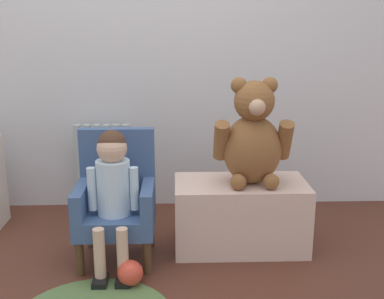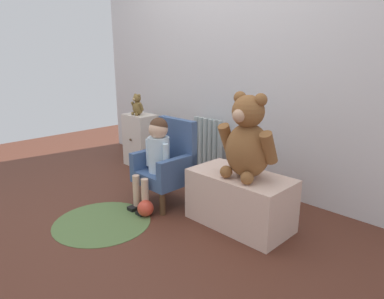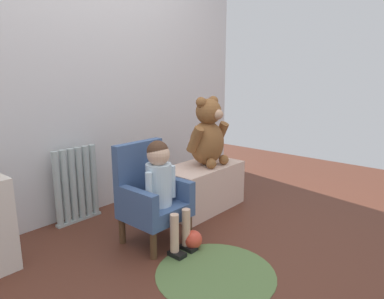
{
  "view_description": "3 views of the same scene",
  "coord_description": "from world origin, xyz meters",
  "px_view_note": "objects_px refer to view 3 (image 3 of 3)",
  "views": [
    {
      "loc": [
        0.3,
        -1.93,
        1.22
      ],
      "look_at": [
        0.39,
        0.49,
        0.58
      ],
      "focal_mm": 45.0,
      "sensor_mm": 36.0,
      "label": 1
    },
    {
      "loc": [
        2.0,
        -1.27,
        1.19
      ],
      "look_at": [
        0.31,
        0.42,
        0.51
      ],
      "focal_mm": 32.0,
      "sensor_mm": 36.0,
      "label": 2
    },
    {
      "loc": [
        -1.49,
        -1.2,
        1.14
      ],
      "look_at": [
        0.37,
        0.41,
        0.58
      ],
      "focal_mm": 32.0,
      "sensor_mm": 36.0,
      "label": 3
    }
  ],
  "objects_px": {
    "radiator": "(77,185)",
    "large_teddy_bear": "(208,135)",
    "low_bench": "(202,187)",
    "toy_ball": "(193,240)",
    "floor_rug": "(215,273)",
    "child_armchair": "(150,196)",
    "child_figure": "(161,179)"
  },
  "relations": [
    {
      "from": "radiator",
      "to": "large_teddy_bear",
      "type": "bearing_deg",
      "value": -33.36
    },
    {
      "from": "low_bench",
      "to": "toy_ball",
      "type": "distance_m",
      "value": 0.71
    },
    {
      "from": "low_bench",
      "to": "radiator",
      "type": "bearing_deg",
      "value": 145.67
    },
    {
      "from": "large_teddy_bear",
      "to": "floor_rug",
      "type": "bearing_deg",
      "value": -138.81
    },
    {
      "from": "child_armchair",
      "to": "low_bench",
      "type": "relative_size",
      "value": 0.94
    },
    {
      "from": "toy_ball",
      "to": "floor_rug",
      "type": "bearing_deg",
      "value": -115.34
    },
    {
      "from": "child_armchair",
      "to": "low_bench",
      "type": "distance_m",
      "value": 0.69
    },
    {
      "from": "low_bench",
      "to": "toy_ball",
      "type": "height_order",
      "value": "low_bench"
    },
    {
      "from": "child_figure",
      "to": "floor_rug",
      "type": "height_order",
      "value": "child_figure"
    },
    {
      "from": "low_bench",
      "to": "large_teddy_bear",
      "type": "distance_m",
      "value": 0.44
    },
    {
      "from": "radiator",
      "to": "child_figure",
      "type": "distance_m",
      "value": 0.81
    },
    {
      "from": "large_teddy_bear",
      "to": "toy_ball",
      "type": "relative_size",
      "value": 4.61
    },
    {
      "from": "radiator",
      "to": "floor_rug",
      "type": "relative_size",
      "value": 0.84
    },
    {
      "from": "child_armchair",
      "to": "floor_rug",
      "type": "relative_size",
      "value": 0.97
    },
    {
      "from": "child_figure",
      "to": "floor_rug",
      "type": "relative_size",
      "value": 1.02
    },
    {
      "from": "child_figure",
      "to": "toy_ball",
      "type": "xyz_separation_m",
      "value": [
        0.09,
        -0.19,
        -0.4
      ]
    },
    {
      "from": "radiator",
      "to": "floor_rug",
      "type": "xyz_separation_m",
      "value": [
        0.12,
        -1.25,
        -0.29
      ]
    },
    {
      "from": "child_armchair",
      "to": "child_figure",
      "type": "relative_size",
      "value": 0.95
    },
    {
      "from": "low_bench",
      "to": "child_armchair",
      "type": "bearing_deg",
      "value": -172.16
    },
    {
      "from": "toy_ball",
      "to": "low_bench",
      "type": "bearing_deg",
      "value": 34.51
    },
    {
      "from": "large_teddy_bear",
      "to": "toy_ball",
      "type": "bearing_deg",
      "value": -148.84
    },
    {
      "from": "radiator",
      "to": "toy_ball",
      "type": "bearing_deg",
      "value": -75.2
    },
    {
      "from": "child_armchair",
      "to": "toy_ball",
      "type": "relative_size",
      "value": 5.48
    },
    {
      "from": "floor_rug",
      "to": "large_teddy_bear",
      "type": "bearing_deg",
      "value": 41.19
    },
    {
      "from": "floor_rug",
      "to": "toy_ball",
      "type": "relative_size",
      "value": 5.64
    },
    {
      "from": "child_figure",
      "to": "floor_rug",
      "type": "distance_m",
      "value": 0.67
    },
    {
      "from": "child_figure",
      "to": "toy_ball",
      "type": "distance_m",
      "value": 0.45
    },
    {
      "from": "child_figure",
      "to": "large_teddy_bear",
      "type": "relative_size",
      "value": 1.25
    },
    {
      "from": "child_armchair",
      "to": "toy_ball",
      "type": "xyz_separation_m",
      "value": [
        0.09,
        -0.3,
        -0.26
      ]
    },
    {
      "from": "floor_rug",
      "to": "toy_ball",
      "type": "distance_m",
      "value": 0.33
    },
    {
      "from": "child_figure",
      "to": "large_teddy_bear",
      "type": "height_order",
      "value": "large_teddy_bear"
    },
    {
      "from": "child_armchair",
      "to": "radiator",
      "type": "bearing_deg",
      "value": 103.96
    }
  ]
}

